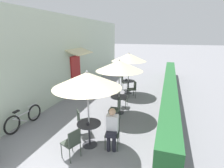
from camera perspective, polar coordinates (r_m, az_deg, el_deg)
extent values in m
cube|color=#B2C1AD|center=(10.70, -10.95, 9.47)|extent=(0.24, 13.83, 4.20)
cube|color=maroon|center=(10.19, -11.71, 3.13)|extent=(0.08, 0.96, 2.10)
cube|color=beige|center=(9.84, -10.54, 10.42)|extent=(0.78, 1.80, 0.30)
cube|color=gray|center=(9.70, 18.08, -3.06)|extent=(0.44, 12.83, 0.45)
cube|color=#235B2D|center=(9.55, 18.34, -0.19)|extent=(0.60, 12.19, 0.56)
cylinder|color=#28282D|center=(5.66, -7.27, -19.02)|extent=(0.44, 0.44, 0.02)
cylinder|color=#28282D|center=(5.47, -7.40, -15.96)|extent=(0.06, 0.06, 0.72)
cylinder|color=#28282D|center=(5.29, -7.54, -12.68)|extent=(0.71, 0.71, 0.02)
cylinder|color=#B7B7BC|center=(5.12, -7.70, -8.91)|extent=(0.04, 0.04, 2.21)
cone|color=beige|center=(4.80, -8.11, 1.38)|extent=(1.90, 1.90, 0.43)
sphere|color=#B7B7BC|center=(4.75, -8.21, 3.98)|extent=(0.07, 0.07, 0.07)
cube|color=#384238|center=(5.29, 0.09, -15.95)|extent=(0.46, 0.46, 0.04)
cube|color=#384238|center=(5.34, 0.40, -13.00)|extent=(0.38, 0.09, 0.42)
cylinder|color=#384238|center=(5.29, -2.26, -18.86)|extent=(0.02, 0.02, 0.45)
cylinder|color=#384238|center=(5.24, 1.83, -19.21)|extent=(0.02, 0.02, 0.45)
cylinder|color=#384238|center=(5.59, -1.52, -16.79)|extent=(0.02, 0.02, 0.45)
cylinder|color=#384238|center=(5.54, 2.31, -17.09)|extent=(0.02, 0.02, 0.45)
cylinder|color=#23232D|center=(5.27, -1.14, -18.88)|extent=(0.11, 0.11, 0.47)
cylinder|color=#23232D|center=(5.25, 0.68, -19.03)|extent=(0.11, 0.11, 0.47)
cube|color=#23232D|center=(5.17, -0.07, -15.71)|extent=(0.35, 0.40, 0.12)
cube|color=white|center=(5.14, 0.12, -12.70)|extent=(0.37, 0.27, 0.50)
sphere|color=tan|center=(4.96, 0.09, -9.05)|extent=(0.20, 0.20, 0.20)
cube|color=#384238|center=(6.02, -9.06, -11.97)|extent=(0.56, 0.56, 0.04)
cube|color=#384238|center=(5.89, -10.94, -10.40)|extent=(0.26, 0.31, 0.42)
cylinder|color=#384238|center=(6.00, -6.86, -14.39)|extent=(0.02, 0.02, 0.45)
cylinder|color=#384238|center=(6.31, -7.70, -12.82)|extent=(0.02, 0.02, 0.45)
cylinder|color=#384238|center=(5.94, -10.33, -14.89)|extent=(0.02, 0.02, 0.45)
cylinder|color=#384238|center=(6.25, -10.99, -13.28)|extent=(0.02, 0.02, 0.45)
cube|color=#384238|center=(5.05, -13.40, -18.13)|extent=(0.52, 0.52, 0.04)
cube|color=#384238|center=(4.81, -12.14, -16.93)|extent=(0.16, 0.37, 0.42)
cylinder|color=#384238|center=(5.39, -12.90, -18.61)|extent=(0.02, 0.02, 0.45)
cylinder|color=#384238|center=(5.22, -16.18, -20.12)|extent=(0.02, 0.02, 0.45)
cylinder|color=#384238|center=(5.15, -10.24, -20.22)|extent=(0.02, 0.02, 0.45)
cylinder|color=#384238|center=(4.98, -13.59, -21.91)|extent=(0.02, 0.02, 0.45)
cylinder|color=#232328|center=(5.16, -7.92, -12.72)|extent=(0.07, 0.07, 0.09)
cylinder|color=#28282D|center=(7.60, 2.23, -9.27)|extent=(0.44, 0.44, 0.02)
cylinder|color=#28282D|center=(7.46, 2.26, -6.79)|extent=(0.06, 0.06, 0.72)
cylinder|color=#28282D|center=(7.33, 2.29, -4.23)|extent=(0.71, 0.71, 0.02)
cylinder|color=#B7B7BC|center=(7.20, 2.33, -1.36)|extent=(0.04, 0.04, 2.21)
cone|color=beige|center=(6.98, 2.41, 6.05)|extent=(1.90, 1.90, 0.43)
sphere|color=#B7B7BC|center=(6.95, 2.43, 7.86)|extent=(0.07, 0.07, 0.07)
cube|color=#384238|center=(6.81, 0.80, -8.32)|extent=(0.41, 0.41, 0.04)
cube|color=#384238|center=(6.68, 2.34, -6.85)|extent=(0.04, 0.38, 0.42)
cylinder|color=#384238|center=(7.11, -0.22, -9.23)|extent=(0.02, 0.02, 0.45)
cylinder|color=#384238|center=(6.80, -1.11, -10.46)|extent=(0.02, 0.02, 0.45)
cylinder|color=#384238|center=(7.02, 2.63, -9.58)|extent=(0.02, 0.02, 0.45)
cylinder|color=#384238|center=(6.71, 1.87, -10.85)|extent=(0.02, 0.02, 0.45)
cube|color=#384238|center=(8.05, 3.50, -4.43)|extent=(0.41, 0.41, 0.04)
cube|color=#384238|center=(8.02, 2.24, -2.89)|extent=(0.04, 0.38, 0.42)
cylinder|color=#384238|center=(7.94, 4.45, -6.51)|extent=(0.02, 0.02, 0.45)
cylinder|color=#384238|center=(8.26, 4.99, -5.59)|extent=(0.02, 0.02, 0.45)
cylinder|color=#384238|center=(8.01, 1.92, -6.24)|extent=(0.02, 0.02, 0.45)
cylinder|color=#384238|center=(8.34, 2.55, -5.35)|extent=(0.02, 0.02, 0.45)
cylinder|color=#28282D|center=(10.06, 5.22, -2.90)|extent=(0.44, 0.44, 0.02)
cylinder|color=#28282D|center=(9.96, 5.27, -0.96)|extent=(0.06, 0.06, 0.72)
cylinder|color=#28282D|center=(9.86, 5.32, 1.01)|extent=(0.71, 0.71, 0.02)
cylinder|color=#B7B7BC|center=(9.77, 5.38, 3.19)|extent=(0.04, 0.04, 2.21)
cone|color=beige|center=(9.61, 5.53, 8.68)|extent=(1.90, 1.90, 0.43)
sphere|color=#B7B7BC|center=(9.58, 5.56, 10.01)|extent=(0.07, 0.07, 0.07)
cube|color=#384238|center=(10.58, 4.32, 0.53)|extent=(0.54, 0.54, 0.04)
cube|color=#384238|center=(10.48, 3.36, 1.59)|extent=(0.20, 0.35, 0.42)
cylinder|color=#384238|center=(10.52, 5.48, -0.86)|extent=(0.02, 0.02, 0.45)
cylinder|color=#384238|center=(10.85, 4.98, -0.33)|extent=(0.02, 0.02, 0.45)
cylinder|color=#384238|center=(10.43, 3.57, -0.96)|extent=(0.02, 0.02, 0.45)
cylinder|color=#384238|center=(10.77, 3.13, -0.42)|extent=(0.02, 0.02, 0.45)
cube|color=#384238|center=(9.29, 6.39, -1.70)|extent=(0.54, 0.54, 0.04)
cube|color=#384238|center=(9.29, 7.52, -0.40)|extent=(0.20, 0.35, 0.42)
cylinder|color=#384238|center=(9.48, 5.00, -2.73)|extent=(0.02, 0.02, 0.45)
cylinder|color=#384238|center=(9.15, 5.57, -3.44)|extent=(0.02, 0.02, 0.45)
cylinder|color=#384238|center=(9.58, 7.08, -2.60)|extent=(0.02, 0.02, 0.45)
cylinder|color=#384238|center=(9.25, 7.73, -3.29)|extent=(0.02, 0.02, 0.45)
cylinder|color=#232328|center=(9.93, 4.65, 1.48)|extent=(0.07, 0.07, 0.09)
torus|color=black|center=(7.48, -23.99, -8.54)|extent=(0.07, 0.65, 0.65)
torus|color=black|center=(6.86, -29.79, -11.54)|extent=(0.07, 0.65, 0.65)
cylinder|color=silver|center=(7.09, -26.93, -8.68)|extent=(0.06, 0.79, 0.04)
cylinder|color=silver|center=(7.05, -27.80, -10.40)|extent=(0.05, 0.58, 0.38)
cylinder|color=silver|center=(6.88, -28.69, -8.77)|extent=(0.04, 0.04, 0.23)
cube|color=black|center=(6.84, -28.82, -7.90)|extent=(0.10, 0.22, 0.05)
cylinder|color=silver|center=(7.33, -24.50, -6.22)|extent=(0.04, 0.46, 0.03)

